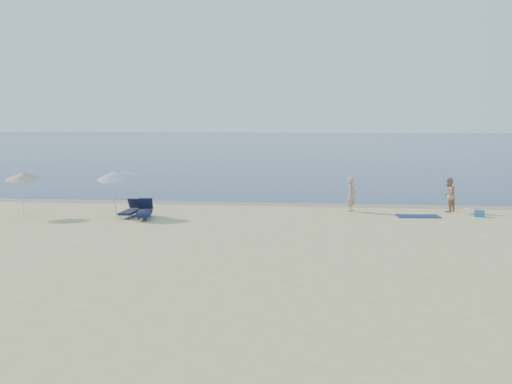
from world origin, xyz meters
The scene contains 12 objects.
ground centered at (0.00, 0.00, 0.00)m, with size 160.00×160.00×0.00m, color tan.
sea centered at (0.00, 100.00, 0.00)m, with size 240.00×160.00×0.01m, color #0B1A47.
wet_sand_strip centered at (0.00, 19.40, 0.00)m, with size 240.00×1.60×0.00m, color #847254.
person_left centered at (1.49, 17.18, 0.79)m, with size 0.58×0.38×1.59m, color tan.
person_right centered at (5.98, 17.62, 0.80)m, with size 0.78×0.61×1.60m, color tan.
beach_towel centered at (4.40, 15.98, 0.02)m, with size 1.87×1.04×0.03m, color #0F1B4B.
white_bag centered at (6.69, 16.86, 0.13)m, with size 0.31×0.27×0.27m, color white.
blue_cooler centered at (7.09, 16.25, 0.15)m, with size 0.42×0.30×0.30m, color #216CB5.
umbrella_near centered at (-8.91, 14.49, 1.89)m, with size 2.22×2.23×2.25m.
umbrella_far centered at (-12.98, 14.06, 1.84)m, with size 1.72×1.75×2.16m.
lounger_left centered at (-8.31, 14.53, 0.27)m, with size 0.57×1.70×0.75m.
lounger_right centered at (-7.54, 14.07, 0.30)m, with size 0.94×1.96×0.83m.
Camera 1 is at (0.47, -12.80, 4.36)m, focal length 45.00 mm.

